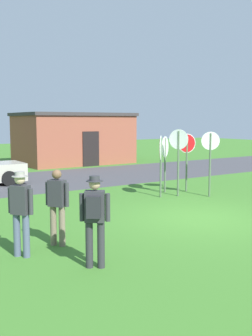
% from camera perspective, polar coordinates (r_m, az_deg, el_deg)
% --- Properties ---
extents(ground_plane, '(80.00, 80.00, 0.00)m').
position_cam_1_polar(ground_plane, '(11.59, 10.21, -7.06)').
color(ground_plane, '#3D7528').
extents(street_asphalt, '(60.00, 6.40, 0.01)m').
position_cam_1_polar(street_asphalt, '(19.25, -9.42, -1.55)').
color(street_asphalt, '#424247').
rests_on(street_asphalt, ground).
extents(building_background, '(7.00, 4.82, 3.24)m').
position_cam_1_polar(building_background, '(26.43, -7.46, 4.23)').
color(building_background, brown).
rests_on(building_background, ground).
extents(stop_sign_rear_right, '(0.71, 0.20, 2.24)m').
position_cam_1_polar(stop_sign_rear_right, '(15.73, 8.60, 2.22)').
color(stop_sign_rear_right, '#51664C').
rests_on(stop_sign_rear_right, ground).
extents(stop_sign_leaning_right, '(0.36, 0.64, 2.43)m').
position_cam_1_polar(stop_sign_leaning_right, '(14.69, 7.44, 2.41)').
color(stop_sign_leaning_right, '#51664C').
rests_on(stop_sign_leaning_right, ground).
extents(stop_sign_far_back, '(0.53, 0.40, 2.35)m').
position_cam_1_polar(stop_sign_far_back, '(14.76, 11.83, 2.03)').
color(stop_sign_far_back, '#51664C').
rests_on(stop_sign_far_back, ground).
extents(stop_sign_rear_left, '(0.62, 0.63, 2.22)m').
position_cam_1_polar(stop_sign_rear_left, '(14.40, 4.94, 1.86)').
color(stop_sign_rear_left, '#51664C').
rests_on(stop_sign_rear_left, ground).
extents(stop_sign_leaning_left, '(0.69, 0.45, 2.15)m').
position_cam_1_polar(stop_sign_leaning_left, '(15.45, 5.53, 1.98)').
color(stop_sign_leaning_left, '#51664C').
rests_on(stop_sign_leaning_left, ground).
extents(person_with_sunhat, '(0.49, 0.47, 1.74)m').
position_cam_1_polar(person_with_sunhat, '(7.49, -4.45, -6.65)').
color(person_with_sunhat, '#2D2D33').
rests_on(person_with_sunhat, ground).
extents(person_in_dark_shirt, '(0.39, 0.48, 1.69)m').
position_cam_1_polar(person_in_dark_shirt, '(8.94, -9.70, -4.91)').
color(person_in_dark_shirt, '#7A6B56').
rests_on(person_in_dark_shirt, ground).
extents(person_on_left, '(0.39, 0.48, 1.74)m').
position_cam_1_polar(person_on_left, '(8.36, -14.67, -5.62)').
color(person_on_left, '#4C5670').
rests_on(person_on_left, ground).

